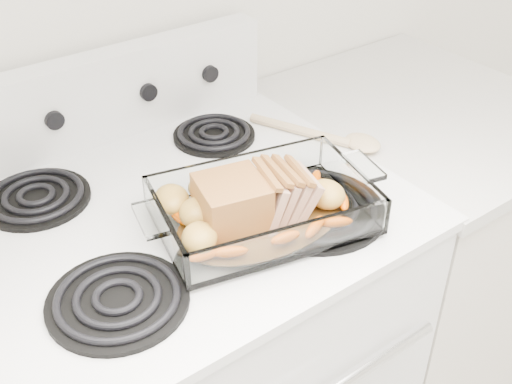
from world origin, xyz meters
TOP-DOWN VIEW (x-y plane):
  - electric_range at (0.00, 1.66)m, footprint 0.78×0.70m
  - counter_right at (0.67, 1.66)m, footprint 0.58×0.68m
  - baking_dish at (0.09, 1.52)m, footprint 0.35×0.23m
  - pork_roast at (0.06, 1.52)m, footprint 0.20×0.11m
  - roast_vegetables at (0.09, 1.55)m, footprint 0.35×0.19m
  - wooden_spoon at (0.38, 1.65)m, footprint 0.16×0.26m

SIDE VIEW (x-z plane):
  - counter_right at x=0.67m, z-range 0.00..0.93m
  - electric_range at x=0.00m, z-range -0.08..1.04m
  - wooden_spoon at x=0.38m, z-range 0.93..0.96m
  - baking_dish at x=0.09m, z-range 0.93..1.00m
  - roast_vegetables at x=0.09m, z-range 0.95..0.99m
  - pork_roast at x=0.06m, z-range 0.95..1.04m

